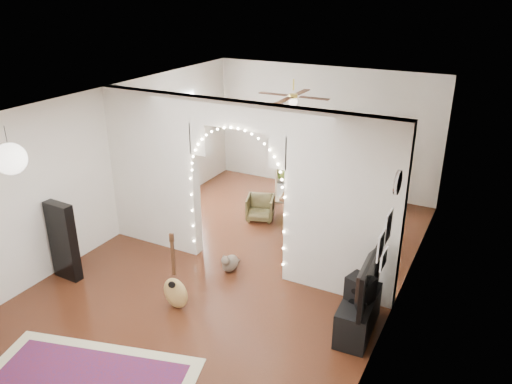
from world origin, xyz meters
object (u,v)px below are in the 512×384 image
at_px(floor_speaker, 359,305).
at_px(dining_chair_left, 305,216).
at_px(media_console, 358,315).
at_px(bookcase, 313,166).
at_px(dining_chair_right, 260,208).
at_px(dining_table, 317,198).
at_px(acoustic_guitar, 175,281).

distance_m(floor_speaker, dining_chair_left, 3.08).
xyz_separation_m(media_console, bookcase, (-2.12, 3.73, 0.53)).
bearing_deg(dining_chair_right, media_console, -61.64).
relative_size(floor_speaker, dining_table, 0.62).
bearing_deg(acoustic_guitar, dining_table, 52.96).
relative_size(acoustic_guitar, media_console, 1.00).
height_order(dining_table, dining_chair_right, dining_table).
height_order(media_console, dining_chair_left, media_console).
relative_size(floor_speaker, media_console, 0.82).
bearing_deg(media_console, dining_table, 119.32).
relative_size(media_console, dining_table, 0.75).
distance_m(acoustic_guitar, floor_speaker, 2.51).
xyz_separation_m(dining_table, dining_chair_left, (-0.24, 0.06, -0.45)).
bearing_deg(dining_chair_right, bookcase, 47.20).
distance_m(floor_speaker, dining_table, 2.90).
bearing_deg(dining_table, dining_chair_left, 154.32).
distance_m(acoustic_guitar, dining_table, 3.25).
distance_m(dining_table, dining_chair_left, 0.51).
bearing_deg(dining_chair_left, bookcase, 127.69).
bearing_deg(bookcase, acoustic_guitar, -116.77).
bearing_deg(media_console, dining_chair_right, 134.80).
xyz_separation_m(dining_table, dining_chair_right, (-1.15, 0.01, -0.44)).
bearing_deg(dining_chair_left, floor_speaker, -32.91).
bearing_deg(media_console, acoustic_guitar, -167.05).
relative_size(bookcase, dining_chair_left, 3.05).
bearing_deg(dining_chair_left, dining_table, 7.21).
bearing_deg(dining_chair_left, dining_chair_right, -154.88).
xyz_separation_m(acoustic_guitar, media_console, (2.42, 0.69, -0.19)).
height_order(floor_speaker, dining_chair_right, floor_speaker).
height_order(bookcase, dining_table, bookcase).
distance_m(acoustic_guitar, media_console, 2.53).
height_order(media_console, dining_chair_right, media_console).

